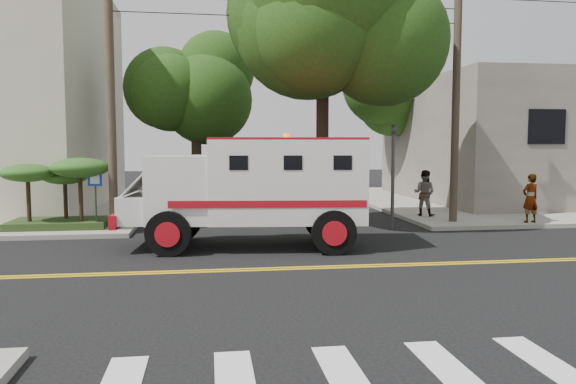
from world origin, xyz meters
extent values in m
plane|color=black|center=(0.00, 0.00, 0.00)|extent=(100.00, 100.00, 0.00)
cube|color=gray|center=(13.50, 13.50, 0.07)|extent=(17.00, 17.00, 0.15)
cube|color=#69625A|center=(15.00, 14.00, 3.15)|extent=(14.00, 12.00, 6.00)
cylinder|color=#382D23|center=(-5.60, 6.00, 4.50)|extent=(0.28, 0.28, 9.00)
cylinder|color=#382D23|center=(6.30, 6.20, 4.50)|extent=(0.28, 0.28, 9.00)
cylinder|color=black|center=(1.50, 6.50, 3.50)|extent=(0.44, 0.44, 7.00)
sphere|color=#1D3D10|center=(1.50, 6.50, 7.00)|extent=(5.32, 5.32, 5.32)
sphere|color=#1D3D10|center=(2.64, 5.74, 7.57)|extent=(4.56, 4.56, 4.56)
cylinder|color=black|center=(-3.00, 12.00, 2.80)|extent=(0.44, 0.44, 5.60)
sphere|color=#1D3D10|center=(-3.00, 12.00, 5.60)|extent=(3.92, 3.92, 3.92)
sphere|color=#1D3D10|center=(-2.16, 11.44, 6.02)|extent=(3.36, 3.36, 3.36)
cylinder|color=black|center=(8.50, 16.00, 2.97)|extent=(0.44, 0.44, 5.95)
sphere|color=#1D3D10|center=(8.50, 16.00, 5.95)|extent=(4.20, 4.20, 4.20)
sphere|color=#1D3D10|center=(9.40, 15.40, 6.40)|extent=(3.60, 3.60, 3.60)
cylinder|color=#3F3F42|center=(3.80, 5.60, 1.80)|extent=(0.12, 0.12, 3.60)
imported|color=#3F3F42|center=(3.80, 5.60, 3.15)|extent=(0.15, 0.18, 0.90)
cylinder|color=#3F3F42|center=(-6.20, 6.20, 1.00)|extent=(0.06, 0.06, 2.00)
cube|color=#0C33A5|center=(-6.20, 6.14, 1.80)|extent=(0.45, 0.03, 0.45)
cube|color=#1E3314|center=(-7.50, 6.80, 0.27)|extent=(3.20, 2.00, 0.24)
cylinder|color=black|center=(-8.40, 6.50, 1.15)|extent=(0.14, 0.14, 1.52)
ellipsoid|color=#245419|center=(-8.40, 6.50, 2.00)|extent=(1.73, 1.73, 0.60)
cylinder|color=black|center=(-7.40, 7.20, 1.07)|extent=(0.14, 0.14, 1.36)
ellipsoid|color=#245419|center=(-7.40, 7.20, 1.83)|extent=(1.55, 1.55, 0.54)
cylinder|color=black|center=(-6.70, 6.30, 1.23)|extent=(0.14, 0.14, 1.68)
ellipsoid|color=#245419|center=(-6.70, 6.30, 2.17)|extent=(1.91, 1.91, 0.66)
cube|color=silver|center=(-0.28, 2.85, 1.92)|extent=(4.49, 2.92, 2.30)
cube|color=silver|center=(-3.22, 3.14, 1.70)|extent=(1.98, 2.57, 1.86)
cube|color=black|center=(-4.07, 3.22, 2.19)|extent=(0.24, 1.86, 0.77)
cube|color=silver|center=(-4.37, 3.25, 1.15)|extent=(1.19, 2.28, 0.77)
cube|color=#9F0C16|center=(-4.91, 3.30, 0.88)|extent=(0.42, 2.36, 0.38)
cube|color=#9F0C16|center=(-0.28, 2.85, 3.10)|extent=(4.49, 2.92, 0.07)
cylinder|color=black|center=(-3.56, 1.94, 0.60)|extent=(1.23, 0.46, 1.20)
cylinder|color=black|center=(-3.32, 4.38, 0.60)|extent=(1.23, 0.46, 1.20)
cylinder|color=black|center=(0.80, 1.52, 0.60)|extent=(1.23, 0.46, 1.20)
cylinder|color=black|center=(1.04, 3.96, 0.60)|extent=(1.23, 0.46, 1.20)
imported|color=gray|center=(8.88, 5.50, 1.02)|extent=(0.70, 0.52, 1.75)
imported|color=gray|center=(5.86, 7.86, 1.05)|extent=(1.10, 1.08, 1.79)
camera|label=1|loc=(-2.50, -12.99, 2.96)|focal=35.00mm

